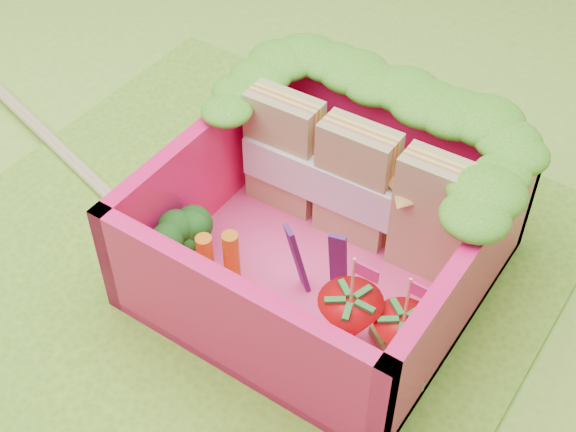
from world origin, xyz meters
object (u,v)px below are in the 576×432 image
(strawberry_left, at_px, (349,321))
(chopsticks, at_px, (66,154))
(bento_box, at_px, (324,229))
(sandwich_stack, at_px, (357,185))
(broccoli, at_px, (185,238))
(strawberry_right, at_px, (401,338))

(strawberry_left, xyz_separation_m, chopsticks, (-1.78, 0.21, -0.16))
(bento_box, relative_size, chopsticks, 0.57)
(strawberry_left, bearing_deg, sandwich_stack, 118.58)
(sandwich_stack, distance_m, broccoli, 0.76)
(sandwich_stack, distance_m, strawberry_left, 0.63)
(sandwich_stack, bearing_deg, bento_box, -91.35)
(sandwich_stack, distance_m, chopsticks, 1.55)
(bento_box, xyz_separation_m, sandwich_stack, (0.01, 0.25, 0.06))
(sandwich_stack, relative_size, strawberry_right, 2.28)
(bento_box, bearing_deg, sandwich_stack, 88.65)
(strawberry_right, bearing_deg, bento_box, 154.41)
(sandwich_stack, height_order, strawberry_left, sandwich_stack)
(sandwich_stack, xyz_separation_m, strawberry_right, (0.49, -0.49, -0.16))
(broccoli, height_order, strawberry_left, strawberry_left)
(chopsticks, bearing_deg, strawberry_right, -4.80)
(strawberry_right, bearing_deg, broccoli, -174.62)
(broccoli, distance_m, strawberry_left, 0.77)
(strawberry_left, bearing_deg, bento_box, 136.26)
(broccoli, bearing_deg, strawberry_left, 3.42)
(broccoli, bearing_deg, chopsticks, 165.67)
(bento_box, height_order, strawberry_left, bento_box)
(bento_box, height_order, sandwich_stack, sandwich_stack)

